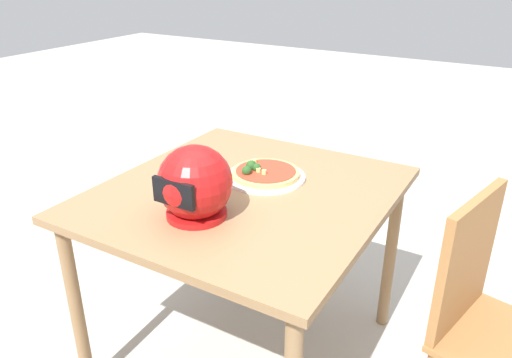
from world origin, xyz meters
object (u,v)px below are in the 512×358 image
(dining_table, at_px, (246,211))
(chair_side, at_px, (487,317))
(pizza, at_px, (264,172))
(motorcycle_helmet, at_px, (195,184))

(dining_table, height_order, chair_side, chair_side)
(pizza, bearing_deg, chair_side, 175.45)
(pizza, xyz_separation_m, motorcycle_helmet, (0.04, 0.38, 0.09))
(motorcycle_helmet, height_order, chair_side, motorcycle_helmet)
(motorcycle_helmet, bearing_deg, dining_table, -97.66)
(pizza, bearing_deg, motorcycle_helmet, 83.80)
(dining_table, xyz_separation_m, pizza, (-0.01, -0.12, 0.11))
(dining_table, bearing_deg, pizza, -93.17)
(dining_table, bearing_deg, chair_side, -176.34)
(dining_table, relative_size, pizza, 4.07)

